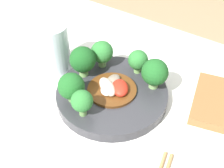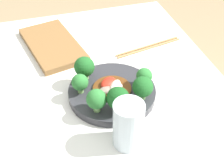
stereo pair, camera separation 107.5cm
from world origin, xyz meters
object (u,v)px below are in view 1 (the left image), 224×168
at_px(plate, 112,94).
at_px(stirfry_center, 113,87).
at_px(broccoli_west, 83,60).
at_px(drinking_glass, 54,49).
at_px(broccoli_north, 138,60).
at_px(broccoli_northeast, 155,73).
at_px(broccoli_south, 82,101).
at_px(broccoli_northwest, 102,52).
at_px(broccoli_southwest, 71,87).

bearing_deg(plate, stirfry_center, 82.31).
distance_m(broccoli_west, stirfry_center, 0.09).
height_order(plate, drinking_glass, drinking_glass).
xyz_separation_m(plate, broccoli_north, (0.01, 0.09, 0.05)).
xyz_separation_m(broccoli_northeast, stirfry_center, (-0.07, -0.06, -0.03)).
height_order(broccoli_northeast, stirfry_center, broccoli_northeast).
distance_m(broccoli_northeast, broccoli_north, 0.06).
xyz_separation_m(broccoli_northeast, broccoli_south, (-0.08, -0.15, -0.00)).
height_order(broccoli_south, broccoli_northwest, broccoli_northwest).
bearing_deg(broccoli_southwest, broccoli_northwest, 95.44).
height_order(broccoli_southwest, drinking_glass, drinking_glass).
relative_size(plate, broccoli_northwest, 3.70).
bearing_deg(drinking_glass, stirfry_center, -2.87).
relative_size(broccoli_northeast, broccoli_northwest, 1.08).
bearing_deg(broccoli_southwest, stirfry_center, 51.97).
height_order(broccoli_northeast, broccoli_southwest, broccoli_northeast).
distance_m(broccoli_northeast, stirfry_center, 0.10).
bearing_deg(plate, broccoli_south, -97.61).
relative_size(broccoli_southwest, broccoli_west, 0.90).
distance_m(stirfry_center, drinking_glass, 0.17).
bearing_deg(broccoli_west, stirfry_center, -4.61).
xyz_separation_m(broccoli_southwest, broccoli_west, (-0.03, 0.08, 0.01)).
height_order(broccoli_southwest, broccoli_northwest, same).
bearing_deg(broccoli_northeast, broccoli_northwest, -179.61).
height_order(broccoli_south, stirfry_center, broccoli_south).
height_order(broccoli_west, broccoli_north, broccoli_west).
bearing_deg(stirfry_center, drinking_glass, 177.13).
relative_size(broccoli_southwest, broccoli_south, 1.11).
relative_size(broccoli_northeast, broccoli_west, 0.96).
bearing_deg(broccoli_north, broccoli_northeast, -24.31).
relative_size(broccoli_southwest, broccoli_north, 1.15).
distance_m(broccoli_northwest, stirfry_center, 0.09).
relative_size(broccoli_north, stirfry_center, 0.54).
xyz_separation_m(plate, drinking_glass, (-0.17, 0.01, 0.05)).
bearing_deg(broccoli_west, drinking_glass, 178.84).
relative_size(broccoli_southwest, broccoli_northwest, 1.01).
height_order(broccoli_southwest, broccoli_south, broccoli_southwest).
height_order(plate, broccoli_south, broccoli_south).
height_order(broccoli_northwest, drinking_glass, drinking_glass).
height_order(broccoli_northeast, broccoli_west, broccoli_west).
xyz_separation_m(plate, broccoli_southwest, (-0.05, -0.07, 0.05)).
bearing_deg(plate, broccoli_northwest, 138.06).
bearing_deg(broccoli_northwest, stirfry_center, -40.74).
height_order(broccoli_north, drinking_glass, drinking_glass).
distance_m(plate, broccoli_south, 0.10).
relative_size(broccoli_northwest, broccoli_north, 1.14).
xyz_separation_m(broccoli_west, drinking_glass, (-0.09, 0.00, -0.00)).
relative_size(broccoli_northeast, broccoli_south, 1.18).
relative_size(broccoli_south, drinking_glass, 0.48).
bearing_deg(plate, broccoli_northeast, 41.53).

